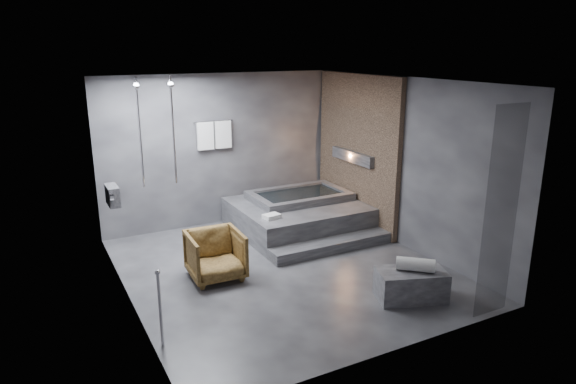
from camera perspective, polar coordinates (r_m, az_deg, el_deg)
room at (r=7.72m, az=1.18°, el=4.47°), size 5.00×5.04×2.82m
tub_deck at (r=9.44m, az=1.05°, el=-2.69°), size 2.20×2.00×0.50m
tub_step at (r=8.54m, az=4.89°, el=-5.94°), size 2.20×0.36×0.18m
concrete_bench at (r=7.14m, az=13.51°, el=-9.97°), size 1.01×0.77×0.40m
driftwood_chair at (r=7.53m, az=-8.06°, el=-6.98°), size 0.79×0.81×0.71m
rolled_towel at (r=7.02m, az=13.97°, el=-7.82°), size 0.49×0.47×0.18m
deck_towel at (r=8.54m, az=-1.83°, el=-2.71°), size 0.30×0.24×0.07m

